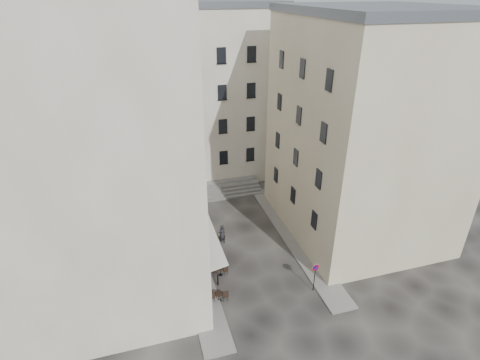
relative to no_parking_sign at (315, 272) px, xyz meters
name	(u,v)px	position (x,y,z in m)	size (l,w,h in m)	color
ground	(255,268)	(-3.30, 3.49, -1.69)	(90.00, 90.00, 0.00)	black
sidewalk_left	(190,247)	(-7.80, 7.49, -1.63)	(2.00, 22.00, 0.12)	slate
sidewalk_right	(293,236)	(1.20, 6.49, -1.63)	(2.00, 18.00, 0.12)	slate
building_left	(93,147)	(-13.80, 6.49, 8.62)	(12.20, 16.20, 20.60)	#BDB3A1
building_right	(365,129)	(7.20, 6.99, 7.62)	(12.20, 14.20, 18.60)	#BEA98D
building_back	(194,94)	(-4.30, 22.49, 7.62)	(18.20, 10.20, 18.60)	#BDB3A1
cafe_storefront	(198,251)	(-7.62, 4.49, 0.19)	(1.74, 7.30, 3.50)	#440B09
stone_steps	(218,190)	(-3.30, 16.07, -1.29)	(9.00, 3.15, 0.80)	#585653
bollard_near	(218,279)	(-6.55, 2.49, -1.17)	(0.12, 0.12, 0.98)	black
bollard_mid	(208,251)	(-6.55, 5.99, -1.17)	(0.12, 0.12, 0.98)	black
bollard_far	(200,228)	(-6.55, 9.49, -1.17)	(0.12, 0.12, 0.98)	black
no_parking_sign	(315,272)	(0.00, 0.00, 0.00)	(0.54, 0.11, 2.39)	black
bistro_table_a	(219,296)	(-6.87, 0.91, -1.21)	(1.33, 0.62, 0.93)	black
bistro_table_b	(220,271)	(-6.11, 3.49, -1.28)	(1.14, 0.54, 0.80)	black
bistro_table_c	(210,264)	(-6.75, 4.47, -1.27)	(1.16, 0.55, 0.82)	black
bistro_table_d	(212,242)	(-5.92, 7.22, -1.28)	(1.13, 0.53, 0.80)	black
bistro_table_e	(199,236)	(-6.90, 8.35, -1.26)	(1.19, 0.56, 0.84)	black
pedestrian	(222,234)	(-5.04, 7.33, -0.75)	(0.69, 0.45, 1.89)	black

